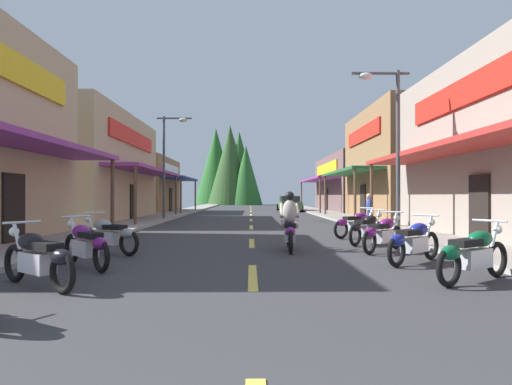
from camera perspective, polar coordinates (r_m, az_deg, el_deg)
name	(u,v)px	position (r m, az deg, el deg)	size (l,w,h in m)	color
ground	(251,220)	(26.16, -0.67, -3.69)	(9.41, 81.89, 0.10)	#38383A
sidewalk_left	(156,218)	(26.79, -13.24, -3.37)	(2.23, 81.89, 0.12)	#9E9991
sidewalk_right	(345,218)	(26.81, 11.90, -3.37)	(2.23, 81.89, 0.12)	#9E9991
centerline_dashes	(251,217)	(28.71, -0.67, -3.29)	(0.16, 55.72, 0.01)	#E0C64C
storefront_left_middle	(69,168)	(27.08, -23.75, 3.08)	(9.21, 12.25, 6.16)	tan
storefront_left_far	(135,185)	(37.93, -15.95, 0.95)	(7.98, 9.86, 4.65)	olive
storefront_right_middle	(419,165)	(28.12, 21.02, 3.50)	(8.74, 10.07, 6.71)	olive
storefront_right_far	(369,184)	(40.15, 14.94, 1.13)	(9.65, 13.76, 5.02)	brown
streetlamp_left	(169,153)	(25.46, -11.59, 5.26)	(2.03, 0.30, 6.08)	#474C51
streetlamp_right	(389,128)	(15.67, 17.42, 8.28)	(2.03, 0.30, 5.82)	#474C51
motorcycle_parked_right_0	(473,253)	(8.09, 27.12, -7.26)	(1.84, 1.26, 1.04)	black
motorcycle_parked_right_1	(414,241)	(9.79, 20.42, -6.08)	(1.68, 1.49, 1.04)	black
motorcycle_parked_right_2	(383,233)	(11.50, 16.66, -5.23)	(1.55, 1.62, 1.04)	black
motorcycle_parked_right_3	(367,228)	(13.16, 14.67, -4.62)	(1.53, 1.64, 1.04)	black
motorcycle_parked_right_4	(356,224)	(15.08, 13.29, -4.08)	(1.86, 1.23, 1.04)	black
motorcycle_parked_left_1	(38,257)	(7.60, -27.20, -7.72)	(1.77, 1.37, 1.04)	black
motorcycle_parked_left_2	(86,244)	(9.24, -21.85, -6.41)	(1.53, 1.64, 1.04)	black
motorcycle_parked_left_3	(109,234)	(11.24, -19.15, -5.34)	(1.87, 1.22, 1.04)	black
rider_cruising_lead	(290,226)	(11.36, 4.53, -4.46)	(0.60, 2.14, 1.57)	black
pedestrian_strolling	(369,208)	(19.56, 14.90, -2.05)	(0.30, 0.57, 1.55)	#333F8C
parked_car_curbside	(289,204)	(38.71, 4.51, -1.53)	(2.15, 4.35, 1.40)	#4C723F
treeline_backdrop	(230,168)	(69.27, -3.47, 3.25)	(11.29, 12.91, 12.83)	#265823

